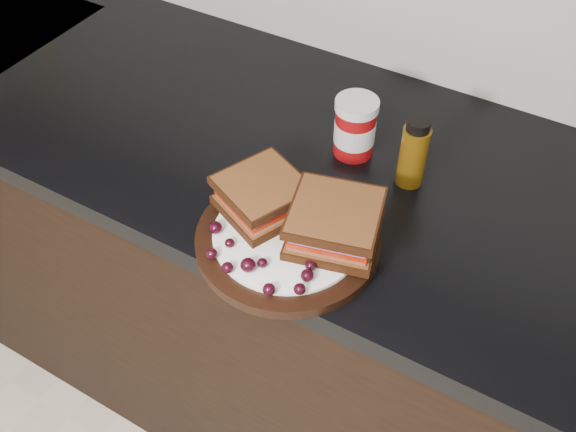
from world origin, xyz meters
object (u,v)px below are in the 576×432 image
at_px(plate, 288,239).
at_px(condiment_jar, 355,127).
at_px(oil_bottle, 414,152).
at_px(sandwich_left, 263,196).

distance_m(plate, condiment_jar, 0.25).
bearing_deg(oil_bottle, plate, -115.40).
xyz_separation_m(sandwich_left, condiment_jar, (0.05, 0.22, 0.00)).
bearing_deg(sandwich_left, condiment_jar, 100.71).
distance_m(plate, sandwich_left, 0.08).
bearing_deg(sandwich_left, plate, 0.95).
bearing_deg(condiment_jar, sandwich_left, -103.11).
height_order(condiment_jar, oil_bottle, oil_bottle).
bearing_deg(condiment_jar, plate, -87.97).
relative_size(plate, sandwich_left, 2.34).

